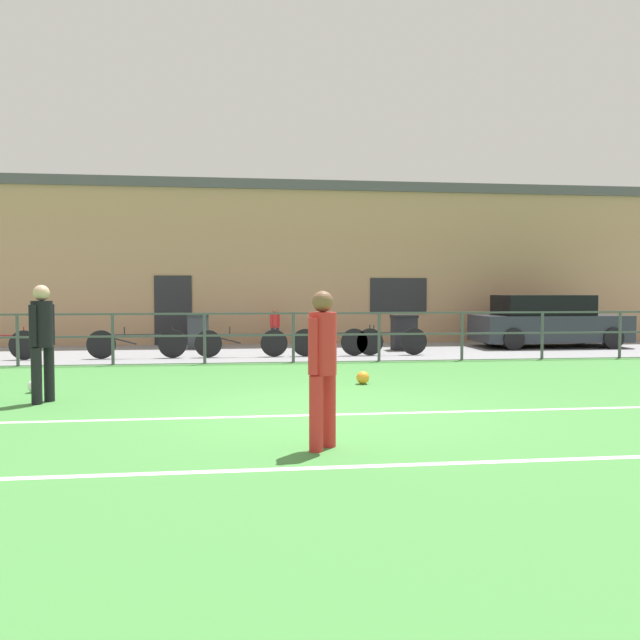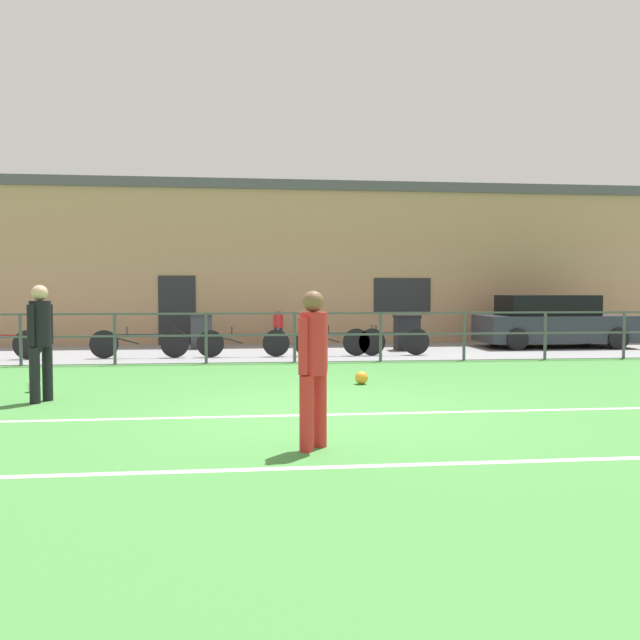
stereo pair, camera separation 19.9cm
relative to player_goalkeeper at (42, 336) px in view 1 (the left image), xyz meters
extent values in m
cube|color=#42843D|center=(4.07, -1.18, -1.00)|extent=(60.00, 44.00, 0.04)
cube|color=white|center=(4.07, -1.43, -0.98)|extent=(36.00, 0.11, 0.00)
cube|color=white|center=(4.07, -3.94, -0.98)|extent=(36.00, 0.11, 0.00)
cube|color=gray|center=(4.07, 7.32, -0.97)|extent=(48.00, 5.00, 0.02)
cylinder|color=#474C51|center=(-1.93, 4.82, -0.40)|extent=(0.07, 0.07, 1.15)
cylinder|color=#474C51|center=(0.07, 4.82, -0.40)|extent=(0.07, 0.07, 1.15)
cylinder|color=#474C51|center=(2.07, 4.82, -0.40)|extent=(0.07, 0.07, 1.15)
cylinder|color=#474C51|center=(4.07, 4.82, -0.40)|extent=(0.07, 0.07, 1.15)
cylinder|color=#474C51|center=(6.07, 4.82, -0.40)|extent=(0.07, 0.07, 1.15)
cylinder|color=#474C51|center=(8.07, 4.82, -0.40)|extent=(0.07, 0.07, 1.15)
cylinder|color=#474C51|center=(10.07, 4.82, -0.40)|extent=(0.07, 0.07, 1.15)
cylinder|color=#474C51|center=(12.07, 4.82, -0.40)|extent=(0.07, 0.07, 1.15)
cube|color=#474C51|center=(4.07, 4.82, 0.15)|extent=(36.00, 0.04, 0.04)
cube|color=#474C51|center=(4.07, 4.82, -0.35)|extent=(36.00, 0.04, 0.04)
cube|color=tan|center=(4.07, 11.02, 1.38)|extent=(28.00, 2.40, 4.73)
cube|color=#232328|center=(0.88, 9.81, 0.07)|extent=(1.10, 0.04, 2.10)
cube|color=#232328|center=(7.79, 9.81, 0.52)|extent=(1.80, 0.04, 1.10)
cube|color=#4C4C51|center=(4.07, 11.02, 3.90)|extent=(28.00, 2.56, 0.30)
cylinder|color=black|center=(-0.05, -0.12, -0.57)|extent=(0.15, 0.15, 0.82)
cylinder|color=black|center=(0.05, 0.12, -0.57)|extent=(0.15, 0.15, 0.82)
cylinder|color=black|center=(0.00, 0.00, 0.18)|extent=(0.30, 0.30, 0.67)
sphere|color=tan|center=(0.00, 0.00, 0.63)|extent=(0.23, 0.23, 0.23)
cylinder|color=black|center=(-0.08, -0.17, 0.16)|extent=(0.11, 0.11, 0.60)
cylinder|color=black|center=(0.08, 0.17, 0.16)|extent=(0.11, 0.11, 0.60)
cylinder|color=red|center=(3.78, -3.14, -0.59)|extent=(0.14, 0.14, 0.78)
cylinder|color=red|center=(3.62, -3.32, -0.59)|extent=(0.14, 0.14, 0.78)
cylinder|color=red|center=(3.70, -3.23, 0.12)|extent=(0.29, 0.29, 0.64)
sphere|color=brown|center=(3.70, -3.23, 0.55)|extent=(0.22, 0.22, 0.22)
cylinder|color=red|center=(3.81, -3.10, 0.10)|extent=(0.10, 0.10, 0.57)
cylinder|color=red|center=(3.58, -3.36, 0.10)|extent=(0.10, 0.10, 0.57)
sphere|color=orange|center=(5.00, 1.27, -0.86)|extent=(0.23, 0.23, 0.23)
sphere|color=white|center=(-0.43, 1.00, -0.87)|extent=(0.21, 0.21, 0.21)
cylinder|color=#232D4C|center=(3.96, 9.12, -0.69)|extent=(0.10, 0.10, 0.54)
cylinder|color=#232D4C|center=(3.81, 9.07, -0.69)|extent=(0.10, 0.10, 0.54)
cylinder|color=red|center=(3.89, 9.09, -0.20)|extent=(0.20, 0.20, 0.44)
sphere|color=#A37556|center=(3.89, 9.09, 0.09)|extent=(0.15, 0.15, 0.15)
cylinder|color=red|center=(4.00, 9.14, -0.21)|extent=(0.07, 0.07, 0.40)
cylinder|color=red|center=(3.77, 9.05, -0.21)|extent=(0.07, 0.07, 0.40)
cube|color=#282D38|center=(11.77, 7.82, -0.41)|extent=(4.29, 1.74, 0.76)
cube|color=black|center=(11.55, 7.82, 0.25)|extent=(2.58, 1.46, 0.58)
cylinder|color=black|center=(10.31, 6.99, -0.66)|extent=(0.60, 0.18, 0.60)
cylinder|color=black|center=(13.23, 6.99, -0.66)|extent=(0.60, 0.18, 0.60)
cylinder|color=black|center=(10.31, 8.66, -0.66)|extent=(0.60, 0.18, 0.60)
cylinder|color=black|center=(13.23, 8.66, -0.66)|extent=(0.60, 0.18, 0.60)
cylinder|color=black|center=(2.09, 6.02, -0.62)|extent=(0.67, 0.04, 0.67)
cylinder|color=black|center=(3.69, 6.02, -0.62)|extent=(0.67, 0.04, 0.67)
cube|color=black|center=(2.89, 6.02, -0.41)|extent=(1.25, 0.04, 0.04)
cube|color=black|center=(2.49, 6.02, -0.52)|extent=(0.78, 0.03, 0.24)
cylinder|color=black|center=(2.61, 6.02, -0.31)|extent=(0.03, 0.03, 0.20)
cylinder|color=black|center=(3.69, 6.02, -0.34)|extent=(0.03, 0.03, 0.28)
cylinder|color=black|center=(-0.43, 6.02, -0.62)|extent=(0.68, 0.04, 0.68)
cylinder|color=black|center=(1.24, 6.02, -0.62)|extent=(0.68, 0.04, 0.68)
cube|color=black|center=(0.40, 6.02, -0.40)|extent=(1.30, 0.04, 0.04)
cube|color=black|center=(-0.01, 6.02, -0.51)|extent=(0.81, 0.03, 0.25)
cylinder|color=black|center=(0.11, 6.02, -0.30)|extent=(0.03, 0.03, 0.20)
cylinder|color=black|center=(1.24, 6.02, -0.33)|extent=(0.03, 0.03, 0.28)
cylinder|color=black|center=(-2.18, 6.02, -0.61)|extent=(0.69, 0.04, 0.69)
cylinder|color=maroon|center=(-2.18, 6.02, -0.32)|extent=(0.03, 0.03, 0.28)
cylinder|color=black|center=(4.47, 6.02, -0.62)|extent=(0.68, 0.04, 0.68)
cylinder|color=black|center=(6.10, 6.02, -0.62)|extent=(0.68, 0.04, 0.68)
cube|color=black|center=(5.29, 6.02, -0.40)|extent=(1.27, 0.04, 0.04)
cube|color=black|center=(4.88, 6.02, -0.51)|extent=(0.79, 0.03, 0.24)
cylinder|color=black|center=(5.00, 6.02, -0.30)|extent=(0.03, 0.03, 0.20)
cylinder|color=black|center=(6.10, 6.02, -0.33)|extent=(0.03, 0.03, 0.28)
cylinder|color=black|center=(5.70, 6.02, -0.62)|extent=(0.68, 0.04, 0.68)
cylinder|color=black|center=(7.23, 6.02, -0.62)|extent=(0.68, 0.04, 0.68)
cube|color=black|center=(6.47, 6.02, -0.40)|extent=(1.19, 0.04, 0.04)
cube|color=black|center=(6.09, 6.02, -0.51)|extent=(0.74, 0.03, 0.24)
cylinder|color=black|center=(6.20, 6.02, -0.30)|extent=(0.03, 0.03, 0.20)
cylinder|color=black|center=(7.23, 6.02, -0.33)|extent=(0.03, 0.03, 0.28)
cube|color=#33383D|center=(1.70, 8.49, -0.52)|extent=(0.56, 0.47, 0.88)
cube|color=#282C30|center=(1.70, 8.49, -0.04)|extent=(0.59, 0.50, 0.08)
cube|color=black|center=(7.33, 7.37, -0.52)|extent=(0.63, 0.53, 0.88)
cube|color=black|center=(7.33, 7.37, -0.03)|extent=(0.67, 0.57, 0.08)
camera|label=1|loc=(2.86, -9.71, 0.65)|focal=35.92mm
camera|label=2|loc=(3.05, -9.74, 0.65)|focal=35.92mm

